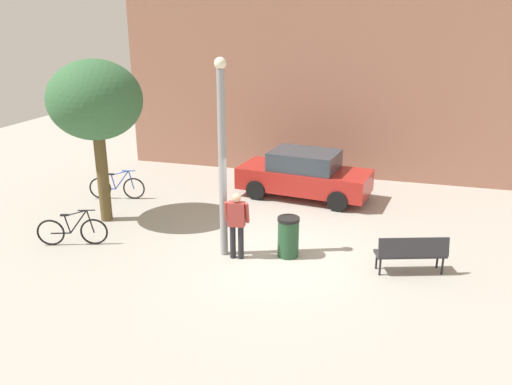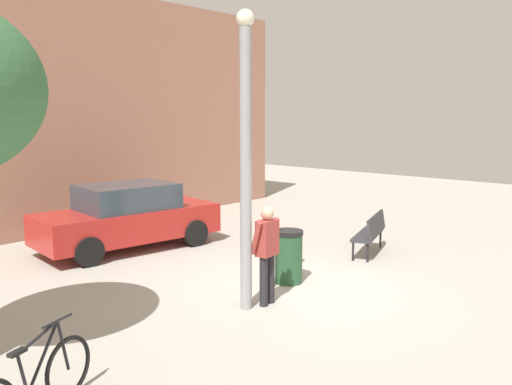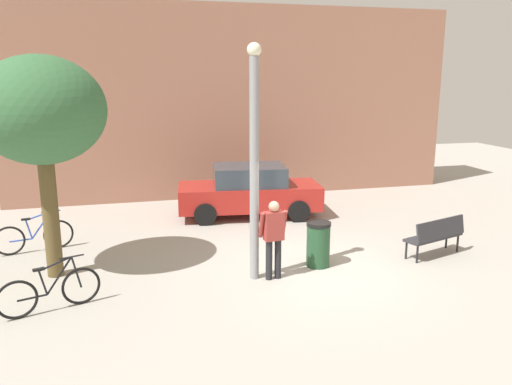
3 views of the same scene
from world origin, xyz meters
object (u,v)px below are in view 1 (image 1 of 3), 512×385
Objects in this scene: lamppost at (222,155)px; park_bench at (412,251)px; trash_bin at (288,237)px; bicycle_blue at (117,187)px; bicycle_black at (73,231)px; parked_car_red at (304,175)px; person_by_lamppost at (237,221)px; plaza_tree at (95,101)px.

park_bench is at bearing 2.72° from lamppost.
trash_bin reaches higher than park_bench.
trash_bin is at bearing -22.77° from bicycle_blue.
bicycle_black is 0.98× the size of bicycle_blue.
bicycle_black is at bearing -133.11° from parked_car_red.
person_by_lamppost is 4.11m from park_bench.
person_by_lamppost is 0.95× the size of bicycle_blue.
trash_bin reaches higher than bicycle_black.
bicycle_blue is (-9.15, 2.74, -0.16)m from park_bench.
park_bench is at bearing -16.66° from bicycle_blue.
plaza_tree is 3.55m from bicycle_black.
park_bench is 0.36× the size of plaza_tree.
person_by_lamppost is at bearing -31.25° from bicycle_blue.
plaza_tree reaches higher than bicycle_black.
lamppost is 1.04× the size of plaza_tree.
bicycle_black is at bearing -171.71° from lamppost.
parked_car_red is at bearing 77.30° from lamppost.
park_bench is at bearing -53.45° from parked_car_red.
plaza_tree is (-8.51, 1.01, 2.90)m from park_bench.
person_by_lamppost is 1.65× the size of trash_bin.
bicycle_black reaches higher than park_bench.
bicycle_blue is 1.74× the size of trash_bin.
lamppost is 2.71× the size of bicycle_blue.
plaza_tree is 2.59× the size of bicycle_blue.
park_bench is (4.45, 0.21, -2.00)m from lamppost.
person_by_lamppost is (0.38, -0.13, -1.58)m from lamppost.
parked_car_red is (5.00, 5.34, 0.39)m from bicycle_black.
bicycle_black is 3.61m from bicycle_blue.
bicycle_blue is at bearing 147.87° from lamppost.
plaza_tree is at bearing -69.63° from bicycle_blue.
bicycle_blue is 6.07m from parked_car_red.
plaza_tree is 6.39m from trash_bin.
lamppost is 2.76× the size of bicycle_black.
trash_bin is at bearing 177.71° from park_bench.
person_by_lamppost is at bearing -158.71° from trash_bin.
bicycle_blue is (-4.70, 2.95, -2.16)m from lamppost.
plaza_tree reaches higher than park_bench.
bicycle_blue is at bearing -162.52° from parked_car_red.
lamppost is 1.63m from person_by_lamppost.
park_bench is 8.42m from bicycle_black.
trash_bin is (5.48, 0.90, 0.13)m from bicycle_black.
bicycle_black is (0.13, -1.79, -3.06)m from plaza_tree.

